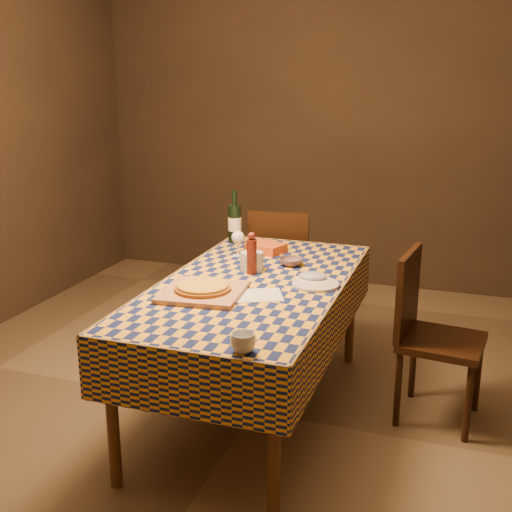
# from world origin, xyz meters

# --- Properties ---
(room) EXTENTS (5.00, 5.10, 2.70)m
(room) POSITION_xyz_m (0.00, 0.00, 1.35)
(room) COLOR brown
(room) RESTS_ON ground
(dining_table) EXTENTS (0.94, 1.84, 0.77)m
(dining_table) POSITION_xyz_m (0.00, 0.00, 0.69)
(dining_table) COLOR brown
(dining_table) RESTS_ON ground
(cutting_board) EXTENTS (0.43, 0.43, 0.02)m
(cutting_board) POSITION_xyz_m (-0.17, -0.27, 0.78)
(cutting_board) COLOR #B67A55
(cutting_board) RESTS_ON dining_table
(pizza) EXTENTS (0.33, 0.33, 0.03)m
(pizza) POSITION_xyz_m (-0.17, -0.27, 0.81)
(pizza) COLOR #8F5217
(pizza) RESTS_ON cutting_board
(pepper_mill) EXTENTS (0.07, 0.07, 0.24)m
(pepper_mill) POSITION_xyz_m (-0.05, 0.14, 0.88)
(pepper_mill) COLOR #531913
(pepper_mill) RESTS_ON dining_table
(bowl) EXTENTS (0.15, 0.15, 0.04)m
(bowl) POSITION_xyz_m (0.11, 0.36, 0.79)
(bowl) COLOR #674D56
(bowl) RESTS_ON dining_table
(wine_glass) EXTENTS (0.08, 0.08, 0.15)m
(wine_glass) POSITION_xyz_m (-0.25, 0.45, 0.88)
(wine_glass) COLOR white
(wine_glass) RESTS_ON dining_table
(wine_bottle) EXTENTS (0.11, 0.11, 0.34)m
(wine_bottle) POSITION_xyz_m (-0.39, 0.75, 0.90)
(wine_bottle) COLOR black
(wine_bottle) RESTS_ON dining_table
(deli_tub) EXTENTS (0.16, 0.16, 0.11)m
(deli_tub) POSITION_xyz_m (-0.07, 0.19, 0.82)
(deli_tub) COLOR silver
(deli_tub) RESTS_ON dining_table
(takeout_container) EXTENTS (0.26, 0.22, 0.06)m
(takeout_container) POSITION_xyz_m (-0.12, 0.59, 0.80)
(takeout_container) COLOR #C24B19
(takeout_container) RESTS_ON dining_table
(white_plate) EXTENTS (0.29, 0.29, 0.01)m
(white_plate) POSITION_xyz_m (0.33, 0.05, 0.78)
(white_plate) COLOR silver
(white_plate) RESTS_ON dining_table
(tumbler) EXTENTS (0.11, 0.11, 0.08)m
(tumbler) POSITION_xyz_m (0.25, -0.85, 0.81)
(tumbler) COLOR silver
(tumbler) RESTS_ON dining_table
(flour_patch) EXTENTS (0.32, 0.29, 0.00)m
(flour_patch) POSITION_xyz_m (0.08, -0.20, 0.77)
(flour_patch) COLOR silver
(flour_patch) RESTS_ON dining_table
(flour_bag) EXTENTS (0.19, 0.17, 0.04)m
(flour_bag) POSITION_xyz_m (0.29, 0.13, 0.79)
(flour_bag) COLOR #99A2C4
(flour_bag) RESTS_ON dining_table
(chair_far) EXTENTS (0.47, 0.47, 0.93)m
(chair_far) POSITION_xyz_m (-0.19, 1.14, 0.52)
(chair_far) COLOR black
(chair_far) RESTS_ON ground
(chair_right) EXTENTS (0.48, 0.47, 0.93)m
(chair_right) POSITION_xyz_m (0.89, 0.29, 0.52)
(chair_right) COLOR black
(chair_right) RESTS_ON ground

